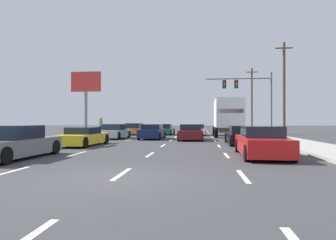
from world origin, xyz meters
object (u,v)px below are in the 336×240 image
(utility_pole_far, at_px, (252,99))
(utility_pole_mid, at_px, (284,88))
(car_silver, at_px, (115,132))
(car_gray, at_px, (14,144))
(car_yellow, at_px, (84,137))
(car_green, at_px, (164,130))
(traffic_signal_mast, at_px, (245,89))
(box_truck, at_px, (227,116))
(car_black, at_px, (242,136))
(roadside_billboard, at_px, (86,90))
(car_navy, at_px, (152,132))
(car_orange, at_px, (135,129))
(car_white, at_px, (196,130))
(pedestrian_near_corner, at_px, (101,125))
(car_maroon, at_px, (191,133))
(car_red, at_px, (262,143))

(utility_pole_far, bearing_deg, utility_pole_mid, -87.99)
(car_silver, distance_m, car_gray, 13.98)
(car_yellow, relative_size, car_gray, 1.01)
(car_gray, relative_size, car_green, 1.01)
(car_green, xyz_separation_m, utility_pole_mid, (12.81, -0.24, 4.52))
(utility_pole_mid, bearing_deg, traffic_signal_mast, 135.14)
(car_green, distance_m, box_truck, 7.74)
(car_black, xyz_separation_m, roadside_billboard, (-16.48, 15.59, 4.75))
(roadside_billboard, bearing_deg, utility_pole_mid, -6.39)
(car_navy, distance_m, traffic_signal_mast, 15.40)
(car_orange, relative_size, roadside_billboard, 0.62)
(car_yellow, bearing_deg, car_green, 77.98)
(utility_pole_mid, bearing_deg, car_white, -176.80)
(car_gray, relative_size, pedestrian_near_corner, 2.51)
(car_black, xyz_separation_m, utility_pole_far, (5.64, 29.26, 4.55))
(car_silver, distance_m, roadside_billboard, 12.88)
(box_truck, height_order, pedestrian_near_corner, box_truck)
(car_gray, height_order, pedestrian_near_corner, pedestrian_near_corner)
(car_maroon, height_order, car_black, car_maroon)
(roadside_billboard, bearing_deg, utility_pole_far, 31.70)
(utility_pole_mid, bearing_deg, car_silver, -155.07)
(car_navy, height_order, utility_pole_far, utility_pole_far)
(traffic_signal_mast, xyz_separation_m, pedestrian_near_corner, (-16.06, -4.55, -4.23))
(car_orange, distance_m, utility_pole_mid, 16.72)
(car_yellow, distance_m, utility_pole_mid, 22.44)
(car_yellow, bearing_deg, car_red, -26.13)
(car_gray, bearing_deg, car_red, 9.77)
(car_silver, bearing_deg, car_white, 45.26)
(car_white, relative_size, traffic_signal_mast, 0.61)
(utility_pole_far, xyz_separation_m, pedestrian_near_corner, (-19.07, -17.20, -4.05))
(utility_pole_far, bearing_deg, box_truck, -106.03)
(box_truck, bearing_deg, utility_pole_mid, 29.96)
(car_maroon, height_order, traffic_signal_mast, traffic_signal_mast)
(car_green, relative_size, car_navy, 1.05)
(utility_pole_far, bearing_deg, car_navy, -117.23)
(car_black, bearing_deg, car_white, 103.69)
(car_gray, distance_m, traffic_signal_mast, 28.54)
(car_silver, xyz_separation_m, traffic_signal_mast, (12.64, 11.09, 4.73))
(car_black, height_order, utility_pole_far, utility_pole_far)
(car_yellow, distance_m, car_navy, 7.90)
(car_orange, height_order, traffic_signal_mast, traffic_signal_mast)
(car_red, distance_m, traffic_signal_mast, 23.96)
(utility_pole_far, bearing_deg, car_silver, -123.39)
(car_green, relative_size, traffic_signal_mast, 0.59)
(car_green, bearing_deg, car_red, -72.03)
(utility_pole_mid, distance_m, roadside_billboard, 22.83)
(car_red, relative_size, utility_pole_far, 0.47)
(car_green, distance_m, utility_pole_far, 20.63)
(car_white, xyz_separation_m, roadside_billboard, (-13.43, 3.06, 4.76))
(car_gray, bearing_deg, car_silver, 89.29)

